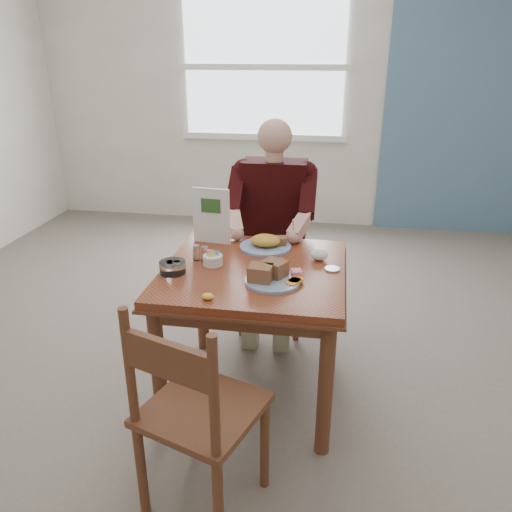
% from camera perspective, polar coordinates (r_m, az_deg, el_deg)
% --- Properties ---
extents(floor, '(6.00, 6.00, 0.00)m').
position_cam_1_polar(floor, '(2.88, -0.22, -15.12)').
color(floor, '#655952').
rests_on(floor, ground).
extents(wall_back, '(5.50, 0.00, 5.50)m').
position_cam_1_polar(wall_back, '(5.28, 5.45, 18.51)').
color(wall_back, silver).
rests_on(wall_back, ground).
extents(accent_panel, '(1.60, 0.02, 2.80)m').
position_cam_1_polar(accent_panel, '(5.38, 23.47, 16.94)').
color(accent_panel, slate).
rests_on(accent_panel, ground).
extents(lemon_wedge, '(0.06, 0.05, 0.03)m').
position_cam_1_polar(lemon_wedge, '(2.19, -5.54, -4.62)').
color(lemon_wedge, yellow).
rests_on(lemon_wedge, table).
extents(napkin, '(0.11, 0.10, 0.06)m').
position_cam_1_polar(napkin, '(2.60, 7.20, 0.17)').
color(napkin, white).
rests_on(napkin, table).
extents(metal_dish, '(0.09, 0.09, 0.01)m').
position_cam_1_polar(metal_dish, '(2.50, 8.73, -1.49)').
color(metal_dish, silver).
rests_on(metal_dish, table).
extents(window, '(1.72, 0.04, 1.42)m').
position_cam_1_polar(window, '(5.28, 0.88, 20.78)').
color(window, white).
rests_on(window, wall_back).
extents(table, '(0.92, 0.92, 0.75)m').
position_cam_1_polar(table, '(2.54, -0.24, -3.64)').
color(table, brown).
rests_on(table, ground).
extents(chair_far, '(0.42, 0.42, 0.95)m').
position_cam_1_polar(chair_far, '(3.33, 2.04, -0.15)').
color(chair_far, brown).
rests_on(chair_far, ground).
extents(chair_near, '(0.54, 0.54, 0.95)m').
position_cam_1_polar(chair_near, '(2.00, -6.93, -17.47)').
color(chair_near, brown).
rests_on(chair_near, ground).
extents(diner, '(0.53, 0.56, 1.39)m').
position_cam_1_polar(diner, '(3.13, 1.91, 4.85)').
color(diner, gray).
rests_on(diner, chair_far).
extents(near_plate, '(0.32, 0.32, 0.09)m').
position_cam_1_polar(near_plate, '(2.34, 1.75, -2.18)').
color(near_plate, white).
rests_on(near_plate, table).
extents(far_plate, '(0.32, 0.32, 0.08)m').
position_cam_1_polar(far_plate, '(2.73, 1.21, 1.47)').
color(far_plate, white).
rests_on(far_plate, table).
extents(caddy, '(0.10, 0.10, 0.07)m').
position_cam_1_polar(caddy, '(2.53, -4.96, -0.45)').
color(caddy, white).
rests_on(caddy, table).
extents(shakers, '(0.09, 0.05, 0.08)m').
position_cam_1_polar(shakers, '(2.58, -6.37, 0.32)').
color(shakers, white).
rests_on(shakers, table).
extents(creamer, '(0.16, 0.16, 0.06)m').
position_cam_1_polar(creamer, '(2.46, -9.53, -1.24)').
color(creamer, white).
rests_on(creamer, table).
extents(menu, '(0.21, 0.04, 0.31)m').
position_cam_1_polar(menu, '(2.78, -5.15, 4.62)').
color(menu, white).
rests_on(menu, table).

